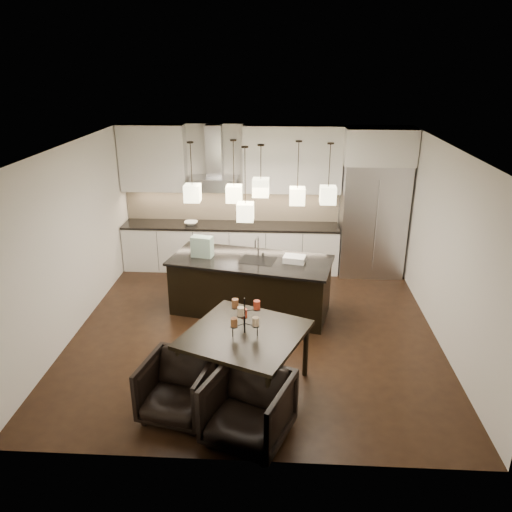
# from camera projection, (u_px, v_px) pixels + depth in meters

# --- Properties ---
(floor) EXTENTS (5.50, 5.50, 0.02)m
(floor) POSITION_uv_depth(u_px,v_px,m) (255.00, 330.00, 7.79)
(floor) COLOR black
(floor) RESTS_ON ground
(ceiling) EXTENTS (5.50, 5.50, 0.02)m
(ceiling) POSITION_uv_depth(u_px,v_px,m) (255.00, 148.00, 6.76)
(ceiling) COLOR white
(ceiling) RESTS_ON wall_back
(wall_back) EXTENTS (5.50, 0.02, 2.80)m
(wall_back) POSITION_uv_depth(u_px,v_px,m) (263.00, 197.00, 9.84)
(wall_back) COLOR silver
(wall_back) RESTS_ON ground
(wall_front) EXTENTS (5.50, 0.02, 2.80)m
(wall_front) POSITION_uv_depth(u_px,v_px,m) (238.00, 346.00, 4.71)
(wall_front) COLOR silver
(wall_front) RESTS_ON ground
(wall_left) EXTENTS (0.02, 5.50, 2.80)m
(wall_left) POSITION_uv_depth(u_px,v_px,m) (70.00, 241.00, 7.42)
(wall_left) COLOR silver
(wall_left) RESTS_ON ground
(wall_right) EXTENTS (0.02, 5.50, 2.80)m
(wall_right) POSITION_uv_depth(u_px,v_px,m) (448.00, 249.00, 7.13)
(wall_right) COLOR silver
(wall_right) RESTS_ON ground
(refrigerator) EXTENTS (1.20, 0.72, 2.15)m
(refrigerator) POSITION_uv_depth(u_px,v_px,m) (372.00, 220.00, 9.49)
(refrigerator) COLOR #B7B7BA
(refrigerator) RESTS_ON floor
(fridge_panel) EXTENTS (1.26, 0.72, 0.65)m
(fridge_panel) POSITION_uv_depth(u_px,v_px,m) (379.00, 146.00, 8.98)
(fridge_panel) COLOR silver
(fridge_panel) RESTS_ON refrigerator
(lower_cabinets) EXTENTS (4.21, 0.62, 0.88)m
(lower_cabinets) POSITION_uv_depth(u_px,v_px,m) (231.00, 247.00, 9.92)
(lower_cabinets) COLOR silver
(lower_cabinets) RESTS_ON floor
(countertop) EXTENTS (4.21, 0.66, 0.04)m
(countertop) POSITION_uv_depth(u_px,v_px,m) (231.00, 225.00, 9.75)
(countertop) COLOR black
(countertop) RESTS_ON lower_cabinets
(backsplash) EXTENTS (4.21, 0.02, 0.63)m
(backsplash) POSITION_uv_depth(u_px,v_px,m) (232.00, 205.00, 9.90)
(backsplash) COLOR beige
(backsplash) RESTS_ON countertop
(upper_cab_left) EXTENTS (1.25, 0.35, 1.25)m
(upper_cab_left) POSITION_uv_depth(u_px,v_px,m) (153.00, 158.00, 9.49)
(upper_cab_left) COLOR silver
(upper_cab_left) RESTS_ON wall_back
(upper_cab_right) EXTENTS (1.85, 0.35, 1.25)m
(upper_cab_right) POSITION_uv_depth(u_px,v_px,m) (292.00, 160.00, 9.35)
(upper_cab_right) COLOR silver
(upper_cab_right) RESTS_ON wall_back
(hood_canopy) EXTENTS (0.90, 0.52, 0.24)m
(hood_canopy) POSITION_uv_depth(u_px,v_px,m) (214.00, 184.00, 9.51)
(hood_canopy) COLOR #B7B7BA
(hood_canopy) RESTS_ON wall_back
(hood_chimney) EXTENTS (0.30, 0.28, 0.96)m
(hood_chimney) POSITION_uv_depth(u_px,v_px,m) (214.00, 151.00, 9.39)
(hood_chimney) COLOR #B7B7BA
(hood_chimney) RESTS_ON hood_canopy
(fruit_bowl) EXTENTS (0.27, 0.27, 0.06)m
(fruit_bowl) POSITION_uv_depth(u_px,v_px,m) (191.00, 223.00, 9.72)
(fruit_bowl) COLOR silver
(fruit_bowl) RESTS_ON countertop
(island_body) EXTENTS (2.66, 1.49, 0.88)m
(island_body) POSITION_uv_depth(u_px,v_px,m) (251.00, 286.00, 8.21)
(island_body) COLOR black
(island_body) RESTS_ON floor
(island_top) EXTENTS (2.75, 1.59, 0.04)m
(island_top) POSITION_uv_depth(u_px,v_px,m) (251.00, 260.00, 8.05)
(island_top) COLOR black
(island_top) RESTS_ON island_body
(faucet) EXTENTS (0.15, 0.26, 0.38)m
(faucet) POSITION_uv_depth(u_px,v_px,m) (258.00, 247.00, 8.03)
(faucet) COLOR silver
(faucet) RESTS_ON island_top
(tote_bag) EXTENTS (0.37, 0.25, 0.34)m
(tote_bag) POSITION_uv_depth(u_px,v_px,m) (202.00, 247.00, 8.10)
(tote_bag) COLOR #2B6843
(tote_bag) RESTS_ON island_top
(food_container) EXTENTS (0.38, 0.31, 0.10)m
(food_container) POSITION_uv_depth(u_px,v_px,m) (294.00, 259.00, 7.91)
(food_container) COLOR silver
(food_container) RESTS_ON island_top
(dining_table) EXTENTS (1.75, 1.75, 0.80)m
(dining_table) POSITION_uv_depth(u_px,v_px,m) (245.00, 361.00, 6.26)
(dining_table) COLOR black
(dining_table) RESTS_ON floor
(candelabra) EXTENTS (0.50, 0.50, 0.47)m
(candelabra) POSITION_uv_depth(u_px,v_px,m) (245.00, 316.00, 6.02)
(candelabra) COLOR black
(candelabra) RESTS_ON dining_table
(candle_a) EXTENTS (0.11, 0.11, 0.11)m
(candle_a) POSITION_uv_depth(u_px,v_px,m) (256.00, 322.00, 5.98)
(candle_a) COLOR beige
(candle_a) RESTS_ON candelabra
(candle_b) EXTENTS (0.11, 0.11, 0.11)m
(candle_b) POSITION_uv_depth(u_px,v_px,m) (244.00, 313.00, 6.18)
(candle_b) COLOR red
(candle_b) RESTS_ON candelabra
(candle_c) EXTENTS (0.11, 0.11, 0.11)m
(candle_c) POSITION_uv_depth(u_px,v_px,m) (234.00, 322.00, 5.96)
(candle_c) COLOR #925934
(candle_c) RESTS_ON candelabra
(candle_d) EXTENTS (0.11, 0.11, 0.11)m
(candle_d) POSITION_uv_depth(u_px,v_px,m) (257.00, 305.00, 6.01)
(candle_d) COLOR red
(candle_d) RESTS_ON candelabra
(candle_e) EXTENTS (0.11, 0.11, 0.11)m
(candle_e) POSITION_uv_depth(u_px,v_px,m) (235.00, 303.00, 6.05)
(candle_e) COLOR #925934
(candle_e) RESTS_ON candelabra
(candle_f) EXTENTS (0.11, 0.11, 0.11)m
(candle_f) POSITION_uv_depth(u_px,v_px,m) (241.00, 312.00, 5.85)
(candle_f) COLOR beige
(candle_f) RESTS_ON candelabra
(armchair_left) EXTENTS (0.93, 0.95, 0.72)m
(armchair_left) POSITION_uv_depth(u_px,v_px,m) (178.00, 388.00, 5.79)
(armchair_left) COLOR black
(armchair_left) RESTS_ON floor
(armchair_right) EXTENTS (1.10, 1.11, 0.78)m
(armchair_right) POSITION_uv_depth(u_px,v_px,m) (248.00, 409.00, 5.41)
(armchair_right) COLOR black
(armchair_right) RESTS_ON floor
(pendant_a) EXTENTS (0.24, 0.24, 0.26)m
(pendant_a) POSITION_uv_depth(u_px,v_px,m) (192.00, 193.00, 7.60)
(pendant_a) COLOR beige
(pendant_a) RESTS_ON ceiling
(pendant_b) EXTENTS (0.24, 0.24, 0.26)m
(pendant_b) POSITION_uv_depth(u_px,v_px,m) (234.00, 194.00, 7.82)
(pendant_b) COLOR beige
(pendant_b) RESTS_ON ceiling
(pendant_c) EXTENTS (0.24, 0.24, 0.26)m
(pendant_c) POSITION_uv_depth(u_px,v_px,m) (261.00, 187.00, 7.32)
(pendant_c) COLOR beige
(pendant_c) RESTS_ON ceiling
(pendant_d) EXTENTS (0.24, 0.24, 0.26)m
(pendant_d) POSITION_uv_depth(u_px,v_px,m) (297.00, 196.00, 7.72)
(pendant_d) COLOR beige
(pendant_d) RESTS_ON ceiling
(pendant_e) EXTENTS (0.24, 0.24, 0.26)m
(pendant_e) POSITION_uv_depth(u_px,v_px,m) (328.00, 195.00, 7.51)
(pendant_e) COLOR beige
(pendant_e) RESTS_ON ceiling
(pendant_f) EXTENTS (0.24, 0.24, 0.26)m
(pendant_f) POSITION_uv_depth(u_px,v_px,m) (245.00, 212.00, 7.28)
(pendant_f) COLOR beige
(pendant_f) RESTS_ON ceiling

